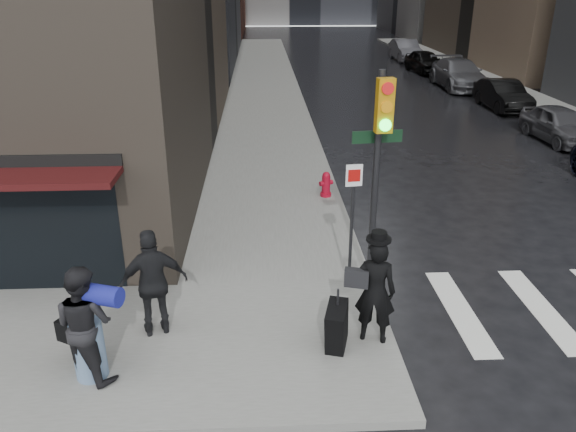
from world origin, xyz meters
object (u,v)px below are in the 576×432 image
parked_car_3 (459,74)px  parked_car_5 (405,50)px  man_overcoat (367,297)px  fire_hydrant (326,185)px  traffic_light (377,155)px  parked_car_1 (559,124)px  parked_car_2 (503,95)px  man_jeans (85,323)px  man_greycoat (154,283)px  parked_car_4 (425,61)px

parked_car_3 → parked_car_5: 11.66m
man_overcoat → fire_hydrant: bearing=-74.9°
traffic_light → parked_car_1: 14.65m
fire_hydrant → parked_car_2: 15.34m
man_overcoat → parked_car_1: 16.20m
man_overcoat → traffic_light: traffic_light is taller
traffic_light → fire_hydrant: (-0.30, 5.09, -2.43)m
fire_hydrant → traffic_light: bearing=-86.6°
man_jeans → parked_car_5: 39.39m
man_greycoat → parked_car_3: (13.34, 24.06, -0.32)m
parked_car_3 → parked_car_4: (-0.36, 5.83, -0.08)m
man_overcoat → parked_car_3: bearing=-95.8°
man_greycoat → traffic_light: 4.59m
parked_car_3 → traffic_light: bearing=-112.2°
parked_car_1 → parked_car_4: parked_car_4 is taller
man_jeans → parked_car_4: 33.96m
man_overcoat → man_jeans: (-4.41, -0.68, 0.09)m
traffic_light → man_overcoat: bearing=-108.8°
parked_car_2 → parked_car_3: bearing=92.0°
man_overcoat → traffic_light: bearing=-86.4°
man_overcoat → traffic_light: size_ratio=0.49×
parked_car_1 → parked_car_4: 17.49m
man_jeans → parked_car_2: man_jeans is taller
traffic_light → parked_car_5: 35.55m
parked_car_2 → parked_car_4: 11.67m
man_greycoat → man_jeans: bearing=37.1°
man_jeans → parked_car_4: size_ratio=0.44×
parked_car_4 → man_overcoat: bearing=-112.5°
parked_car_2 → parked_car_4: bearing=92.6°
parked_car_2 → parked_car_3: 5.83m
fire_hydrant → parked_car_1: size_ratio=0.18×
parked_car_4 → fire_hydrant: bearing=-116.9°
man_greycoat → traffic_light: (3.99, 1.42, 1.77)m
fire_hydrant → parked_car_5: parked_car_5 is taller
man_jeans → parked_car_1: size_ratio=0.48×
man_greycoat → parked_car_3: size_ratio=0.35×
man_overcoat → parked_car_1: man_overcoat is taller
man_jeans → parked_car_1: (14.25, 13.53, -0.42)m
man_jeans → traffic_light: traffic_light is taller
man_jeans → parked_car_4: man_jeans is taller
man_overcoat → parked_car_4: man_overcoat is taller
parked_car_4 → parked_car_5: size_ratio=0.90×
traffic_light → parked_car_4: traffic_light is taller
fire_hydrant → parked_car_5: bearing=72.2°
man_greycoat → parked_car_5: size_ratio=0.41×
parked_car_2 → parked_car_4: parked_car_4 is taller
man_overcoat → fire_hydrant: man_overcoat is taller
man_greycoat → parked_car_2: bearing=-142.9°
man_greycoat → parked_car_5: 38.04m
parked_car_1 → parked_car_5: size_ratio=0.84×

